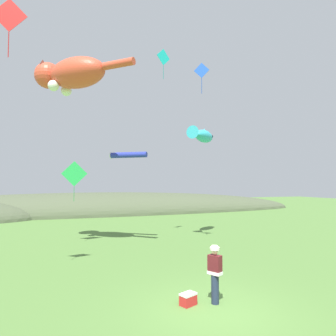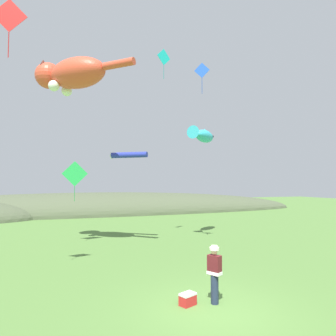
# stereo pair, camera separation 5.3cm
# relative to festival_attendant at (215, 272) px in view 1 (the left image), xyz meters

# --- Properties ---
(ground_plane) EXTENTS (120.00, 120.00, 0.00)m
(ground_plane) POSITION_rel_festival_attendant_xyz_m (-0.25, -0.40, -0.95)
(ground_plane) COLOR #517A38
(distant_hill_ridge) EXTENTS (57.99, 13.13, 5.19)m
(distant_hill_ridge) POSITION_rel_festival_attendant_xyz_m (-3.31, 29.19, -0.95)
(distant_hill_ridge) COLOR #4C563D
(distant_hill_ridge) RESTS_ON ground
(festival_attendant) EXTENTS (0.43, 0.49, 1.77)m
(festival_attendant) POSITION_rel_festival_attendant_xyz_m (0.00, 0.00, 0.00)
(festival_attendant) COLOR #232D47
(festival_attendant) RESTS_ON ground
(kite_spool) EXTENTS (0.12, 0.28, 0.28)m
(kite_spool) POSITION_rel_festival_attendant_xyz_m (-0.81, 0.49, -0.81)
(kite_spool) COLOR olive
(kite_spool) RESTS_ON ground
(picnic_cooler) EXTENTS (0.58, 0.49, 0.36)m
(picnic_cooler) POSITION_rel_festival_attendant_xyz_m (-0.83, 0.18, -0.77)
(picnic_cooler) COLOR red
(picnic_cooler) RESTS_ON ground
(kite_giant_cat) EXTENTS (5.07, 4.84, 1.97)m
(kite_giant_cat) POSITION_rel_festival_attendant_xyz_m (-4.11, 8.96, 8.87)
(kite_giant_cat) COLOR #E04C33
(kite_fish_windsock) EXTENTS (3.00, 2.82, 1.00)m
(kite_fish_windsock) POSITION_rel_festival_attendant_xyz_m (4.66, 10.22, 6.09)
(kite_fish_windsock) COLOR #33B2CC
(kite_tube_streamer) EXTENTS (2.24, 1.78, 0.44)m
(kite_tube_streamer) POSITION_rel_festival_attendant_xyz_m (-0.54, 10.31, 4.57)
(kite_tube_streamer) COLOR #2633A5
(kite_diamond_blue) EXTENTS (0.75, 0.49, 1.78)m
(kite_diamond_blue) POSITION_rel_festival_attendant_xyz_m (2.90, 6.68, 9.15)
(kite_diamond_blue) COLOR blue
(kite_diamond_red) EXTENTS (1.18, 0.20, 2.09)m
(kite_diamond_red) POSITION_rel_festival_attendant_xyz_m (-6.33, 2.98, 8.57)
(kite_diamond_red) COLOR red
(kite_diamond_teal) EXTENTS (1.02, 0.41, 1.99)m
(kite_diamond_teal) POSITION_rel_festival_attendant_xyz_m (1.60, 9.59, 10.93)
(kite_diamond_teal) COLOR #19BFBF
(kite_diamond_green) EXTENTS (1.52, 0.23, 2.43)m
(kite_diamond_green) POSITION_rel_festival_attendant_xyz_m (-3.77, 10.55, 3.33)
(kite_diamond_green) COLOR green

